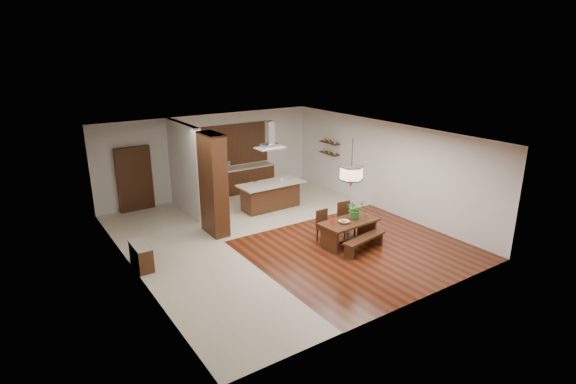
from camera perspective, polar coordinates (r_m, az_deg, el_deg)
room_shell at (r=12.11m, az=-1.18°, el=3.41°), size 9.00×9.04×2.92m
tile_hallway at (r=11.67m, az=-12.67°, el=-8.41°), size 2.50×9.00×0.01m
tile_kitchen at (r=15.38m, az=-2.26°, el=-1.44°), size 5.50×4.00×0.01m
soffit_band at (r=11.94m, az=-1.20°, el=7.24°), size 8.00×9.00×0.02m
partition_pier at (r=12.66m, az=-9.46°, el=0.93°), size 0.45×1.00×2.90m
partition_stub at (r=14.53m, az=-12.95°, el=2.92°), size 0.18×2.40×2.90m
hallway_console at (r=11.43m, az=-18.13°, el=-7.75°), size 0.37×0.88×0.63m
hallway_doorway at (r=15.27m, az=-18.90°, el=1.56°), size 1.10×0.20×2.10m
rear_counter at (r=16.53m, az=-6.12°, el=1.57°), size 2.60×0.62×0.95m
kitchen_window at (r=16.44m, az=-6.70°, el=6.04°), size 2.60×0.08×1.50m
shelf_lower at (r=16.53m, az=5.27°, el=4.91°), size 0.26×0.90×0.04m
shelf_upper at (r=16.45m, az=5.31°, el=6.27°), size 0.26×0.90×0.04m
dining_table at (r=12.20m, az=7.74°, el=-4.42°), size 1.65×0.89×0.67m
dining_bench at (r=11.94m, az=9.65°, el=-6.54°), size 1.45×0.55×0.40m
dining_chair_left at (r=12.29m, az=4.78°, el=-4.40°), size 0.39×0.39×0.88m
dining_chair_right at (r=12.79m, az=7.48°, el=-3.44°), size 0.47×0.47×0.94m
pendant_lantern at (r=11.65m, az=8.10°, el=3.58°), size 0.64×0.64×1.31m
foliage_plant at (r=12.24m, az=8.52°, el=-2.14°), size 0.55×0.50×0.54m
fruit_bowl at (r=11.95m, az=7.14°, el=-3.79°), size 0.30×0.30×0.07m
napkin_cone at (r=11.79m, az=5.58°, el=-3.63°), size 0.19×0.19×0.22m
gold_ornament at (r=12.41m, az=9.99°, el=-2.98°), size 0.08×0.08×0.11m
kitchen_island at (r=14.76m, az=-2.23°, el=-0.42°), size 2.17×0.97×0.89m
range_hood at (r=14.26m, az=-2.33°, el=7.27°), size 0.90×0.55×0.87m
island_cup at (r=14.73m, az=-0.81°, el=1.54°), size 0.14×0.14×0.10m
microwave at (r=16.02m, az=-8.62°, el=3.33°), size 0.62×0.44×0.34m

